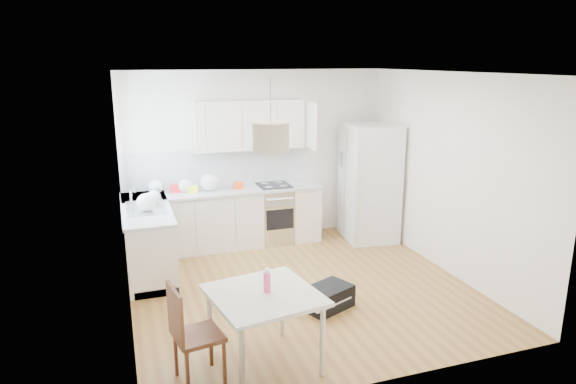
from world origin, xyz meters
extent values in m
plane|color=brown|center=(0.00, 0.00, 0.00)|extent=(4.20, 4.20, 0.00)
plane|color=white|center=(0.00, 0.00, 2.70)|extent=(4.20, 4.20, 0.00)
plane|color=white|center=(0.00, 2.10, 1.35)|extent=(4.20, 0.00, 4.20)
plane|color=white|center=(-2.10, 0.00, 1.35)|extent=(0.00, 4.20, 4.20)
plane|color=white|center=(2.10, 0.00, 1.35)|extent=(0.00, 4.20, 4.20)
cube|color=#BFE0F9|center=(-2.09, 1.15, 1.75)|extent=(0.02, 1.00, 1.00)
cube|color=silver|center=(-0.60, 1.80, 0.44)|extent=(3.00, 0.60, 0.88)
cube|color=silver|center=(-1.80, 1.20, 0.44)|extent=(0.60, 1.80, 0.88)
cube|color=silver|center=(-0.60, 1.80, 0.90)|extent=(3.02, 0.64, 0.04)
cube|color=silver|center=(-1.80, 1.20, 0.90)|extent=(0.64, 1.82, 0.04)
cube|color=white|center=(-0.60, 2.09, 1.21)|extent=(3.00, 0.01, 0.58)
cube|color=white|center=(-2.09, 1.20, 1.21)|extent=(0.01, 1.80, 0.58)
cube|color=silver|center=(-0.15, 1.94, 1.88)|extent=(1.70, 0.32, 0.75)
cube|color=beige|center=(-0.92, -1.50, 0.73)|extent=(1.09, 1.09, 0.04)
cylinder|color=silver|center=(-1.25, -1.96, 0.35)|extent=(0.05, 0.05, 0.71)
cylinder|color=silver|center=(-0.46, -1.83, 0.35)|extent=(0.05, 0.05, 0.71)
cylinder|color=silver|center=(-1.38, -1.17, 0.35)|extent=(0.05, 0.05, 0.71)
cylinder|color=silver|center=(-0.59, -1.04, 0.35)|extent=(0.05, 0.05, 0.71)
cylinder|color=#F54485|center=(-0.88, -1.48, 0.87)|extent=(0.08, 0.08, 0.23)
cube|color=black|center=(0.11, -0.62, 0.13)|extent=(0.68, 0.57, 0.27)
cylinder|color=#C4B696|center=(-0.79, -1.33, 2.18)|extent=(0.34, 0.34, 0.26)
ellipsoid|color=white|center=(-1.61, 1.89, 1.02)|extent=(0.22, 0.19, 0.20)
ellipsoid|color=white|center=(-1.17, 1.84, 1.02)|extent=(0.22, 0.18, 0.19)
ellipsoid|color=white|center=(-0.81, 1.80, 1.05)|extent=(0.29, 0.24, 0.26)
ellipsoid|color=white|center=(-1.67, 1.38, 1.01)|extent=(0.19, 0.17, 0.17)
ellipsoid|color=white|center=(-1.79, 1.01, 1.04)|extent=(0.26, 0.22, 0.24)
cube|color=red|center=(-0.38, 1.78, 0.97)|extent=(0.16, 0.11, 0.11)
cube|color=#FDFF28|center=(-1.07, 1.78, 0.97)|extent=(0.17, 0.13, 0.10)
cube|color=red|center=(-1.31, 1.87, 0.98)|extent=(0.18, 0.12, 0.12)
camera|label=1|loc=(-2.11, -5.71, 2.86)|focal=32.00mm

